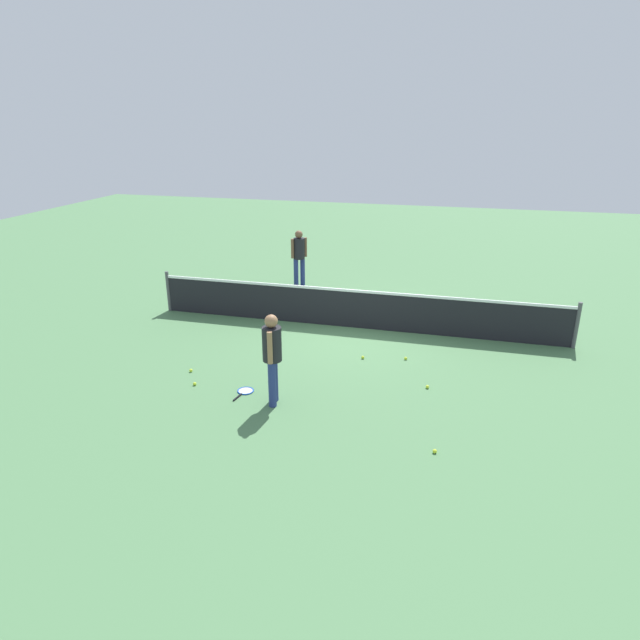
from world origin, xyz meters
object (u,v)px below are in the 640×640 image
(tennis_racket_near_player, at_px, (245,391))
(tennis_ball_stray_right, at_px, (435,451))
(player_near_side, at_px, (272,352))
(tennis_ball_stray_left, at_px, (191,370))
(player_far_side, at_px, (299,253))
(tennis_ball_by_net, at_px, (427,387))
(tennis_racket_far_player, at_px, (314,295))
(tennis_ball_near_player, at_px, (406,358))
(tennis_ball_baseline, at_px, (363,357))
(tennis_ball_midcourt, at_px, (195,384))

(tennis_racket_near_player, distance_m, tennis_ball_stray_right, 3.76)
(player_near_side, relative_size, tennis_ball_stray_right, 25.76)
(tennis_ball_stray_left, bearing_deg, player_far_side, 86.19)
(tennis_racket_near_player, bearing_deg, player_near_side, -21.31)
(player_far_side, xyz_separation_m, tennis_ball_by_net, (4.28, -5.84, -0.98))
(tennis_racket_far_player, height_order, tennis_ball_stray_left, tennis_ball_stray_left)
(player_near_side, bearing_deg, tennis_ball_near_player, 49.64)
(tennis_ball_by_net, bearing_deg, tennis_ball_baseline, 144.35)
(tennis_ball_midcourt, bearing_deg, tennis_ball_stray_right, -13.84)
(tennis_ball_midcourt, relative_size, tennis_ball_baseline, 1.00)
(tennis_racket_near_player, relative_size, tennis_ball_midcourt, 9.13)
(player_far_side, height_order, tennis_ball_baseline, player_far_side)
(tennis_racket_near_player, xyz_separation_m, tennis_racket_far_player, (-0.27, 6.01, 0.00))
(tennis_ball_by_net, height_order, tennis_ball_stray_left, same)
(player_far_side, relative_size, tennis_ball_midcourt, 25.76)
(tennis_racket_near_player, bearing_deg, tennis_ball_by_net, 16.96)
(tennis_ball_stray_left, bearing_deg, tennis_ball_midcourt, -56.43)
(tennis_racket_near_player, distance_m, tennis_ball_midcourt, 1.04)
(tennis_ball_baseline, bearing_deg, tennis_ball_midcourt, -145.08)
(tennis_ball_near_player, bearing_deg, player_far_side, 128.90)
(tennis_ball_midcourt, xyz_separation_m, tennis_ball_stray_left, (-0.35, 0.52, 0.00))
(tennis_ball_stray_right, bearing_deg, tennis_racket_far_player, 118.37)
(player_near_side, bearing_deg, tennis_ball_midcourt, 171.03)
(player_far_side, distance_m, tennis_ball_by_net, 7.30)
(tennis_ball_stray_right, bearing_deg, tennis_ball_stray_left, 161.52)
(tennis_ball_baseline, bearing_deg, player_near_side, -117.76)
(tennis_ball_midcourt, distance_m, tennis_ball_baseline, 3.56)
(tennis_ball_midcourt, xyz_separation_m, tennis_ball_baseline, (2.92, 2.04, 0.00))
(tennis_racket_far_player, height_order, tennis_ball_stray_right, tennis_ball_stray_right)
(tennis_ball_stray_left, xyz_separation_m, tennis_ball_stray_right, (4.97, -1.66, 0.00))
(player_far_side, bearing_deg, tennis_racket_far_player, -50.53)
(tennis_racket_far_player, xyz_separation_m, tennis_ball_baseline, (2.15, -3.96, 0.02))
(player_far_side, bearing_deg, tennis_ball_baseline, -59.39)
(player_near_side, height_order, tennis_racket_near_player, player_near_side)
(tennis_racket_far_player, xyz_separation_m, tennis_ball_near_player, (3.04, -3.79, 0.02))
(player_near_side, bearing_deg, player_far_side, 102.91)
(tennis_ball_stray_left, bearing_deg, tennis_ball_stray_right, -18.48)
(tennis_ball_by_net, xyz_separation_m, tennis_ball_midcourt, (-4.36, -1.00, 0.00))
(player_near_side, xyz_separation_m, tennis_ball_near_player, (2.11, 2.48, -0.98))
(tennis_ball_stray_right, bearing_deg, player_far_side, 119.68)
(tennis_ball_by_net, relative_size, tennis_ball_midcourt, 1.00)
(tennis_racket_near_player, bearing_deg, tennis_ball_near_player, 38.64)
(player_far_side, height_order, tennis_ball_stray_left, player_far_side)
(tennis_ball_midcourt, bearing_deg, tennis_ball_near_player, 30.12)
(player_far_side, bearing_deg, tennis_ball_stray_left, -93.81)
(tennis_racket_far_player, distance_m, tennis_ball_stray_left, 5.59)
(tennis_racket_far_player, relative_size, tennis_ball_stray_left, 8.54)
(tennis_ball_by_net, height_order, tennis_ball_midcourt, same)
(tennis_ball_by_net, bearing_deg, player_near_side, -154.35)
(tennis_ball_near_player, height_order, tennis_ball_baseline, same)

